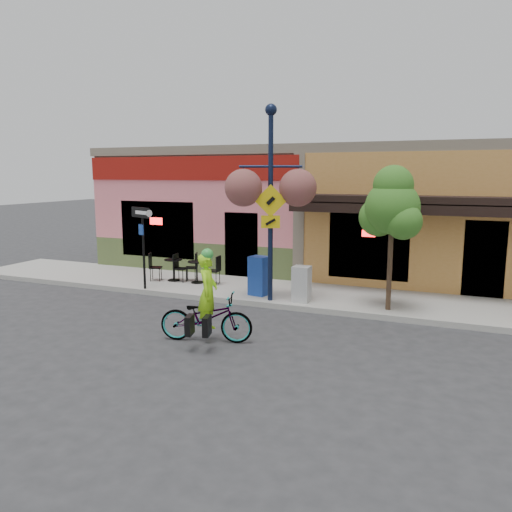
{
  "coord_description": "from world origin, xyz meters",
  "views": [
    {
      "loc": [
        3.73,
        -11.63,
        3.58
      ],
      "look_at": [
        -1.27,
        0.5,
        1.4
      ],
      "focal_mm": 35.0,
      "sensor_mm": 36.0,
      "label": 1
    }
  ],
  "objects_px": {
    "bicycle": "(206,317)",
    "newspaper_box_blue": "(259,276)",
    "newspaper_box_grey": "(302,284)",
    "lamp_post": "(271,205)",
    "one_way_sign": "(144,248)",
    "street_tree": "(391,238)",
    "cyclist_rider": "(208,304)",
    "building": "(356,209)"
  },
  "relations": [
    {
      "from": "bicycle",
      "to": "newspaper_box_blue",
      "type": "distance_m",
      "value": 3.75
    },
    {
      "from": "newspaper_box_grey",
      "to": "newspaper_box_blue",
      "type": "bearing_deg",
      "value": 170.08
    },
    {
      "from": "lamp_post",
      "to": "one_way_sign",
      "type": "height_order",
      "value": "lamp_post"
    },
    {
      "from": "street_tree",
      "to": "newspaper_box_blue",
      "type": "bearing_deg",
      "value": 176.82
    },
    {
      "from": "cyclist_rider",
      "to": "street_tree",
      "type": "xyz_separation_m",
      "value": [
        3.29,
        3.54,
        1.15
      ]
    },
    {
      "from": "lamp_post",
      "to": "newspaper_box_blue",
      "type": "xyz_separation_m",
      "value": [
        -0.51,
        0.45,
        -2.05
      ]
    },
    {
      "from": "building",
      "to": "bicycle",
      "type": "distance_m",
      "value": 10.21
    },
    {
      "from": "bicycle",
      "to": "cyclist_rider",
      "type": "distance_m",
      "value": 0.31
    },
    {
      "from": "building",
      "to": "street_tree",
      "type": "bearing_deg",
      "value": -71.6
    },
    {
      "from": "newspaper_box_blue",
      "to": "building",
      "type": "bearing_deg",
      "value": 87.06
    },
    {
      "from": "bicycle",
      "to": "newspaper_box_grey",
      "type": "bearing_deg",
      "value": -30.7
    },
    {
      "from": "bicycle",
      "to": "lamp_post",
      "type": "bearing_deg",
      "value": -17.61
    },
    {
      "from": "cyclist_rider",
      "to": "bicycle",
      "type": "bearing_deg",
      "value": 76.18
    },
    {
      "from": "building",
      "to": "bicycle",
      "type": "relative_size",
      "value": 9.06
    },
    {
      "from": "one_way_sign",
      "to": "building",
      "type": "bearing_deg",
      "value": 77.15
    },
    {
      "from": "lamp_post",
      "to": "newspaper_box_blue",
      "type": "distance_m",
      "value": 2.16
    },
    {
      "from": "one_way_sign",
      "to": "street_tree",
      "type": "relative_size",
      "value": 0.67
    },
    {
      "from": "newspaper_box_blue",
      "to": "newspaper_box_grey",
      "type": "height_order",
      "value": "newspaper_box_blue"
    },
    {
      "from": "building",
      "to": "newspaper_box_grey",
      "type": "xyz_separation_m",
      "value": [
        -0.14,
        -6.53,
        -1.62
      ]
    },
    {
      "from": "cyclist_rider",
      "to": "street_tree",
      "type": "bearing_deg",
      "value": -56.73
    },
    {
      "from": "building",
      "to": "one_way_sign",
      "type": "bearing_deg",
      "value": -125.86
    },
    {
      "from": "bicycle",
      "to": "newspaper_box_blue",
      "type": "height_order",
      "value": "newspaper_box_blue"
    },
    {
      "from": "one_way_sign",
      "to": "newspaper_box_blue",
      "type": "xyz_separation_m",
      "value": [
        3.47,
        0.59,
        -0.67
      ]
    },
    {
      "from": "lamp_post",
      "to": "street_tree",
      "type": "bearing_deg",
      "value": -17.12
    },
    {
      "from": "bicycle",
      "to": "one_way_sign",
      "type": "bearing_deg",
      "value": 36.27
    },
    {
      "from": "lamp_post",
      "to": "newspaper_box_grey",
      "type": "relative_size",
      "value": 5.38
    },
    {
      "from": "newspaper_box_blue",
      "to": "newspaper_box_grey",
      "type": "bearing_deg",
      "value": -0.89
    },
    {
      "from": "street_tree",
      "to": "newspaper_box_grey",
      "type": "bearing_deg",
      "value": -178.35
    },
    {
      "from": "cyclist_rider",
      "to": "one_way_sign",
      "type": "distance_m",
      "value": 4.97
    },
    {
      "from": "building",
      "to": "lamp_post",
      "type": "xyz_separation_m",
      "value": [
        -0.97,
        -6.71,
        0.51
      ]
    },
    {
      "from": "lamp_post",
      "to": "street_tree",
      "type": "height_order",
      "value": "lamp_post"
    },
    {
      "from": "cyclist_rider",
      "to": "newspaper_box_blue",
      "type": "bearing_deg",
      "value": -8.59
    },
    {
      "from": "cyclist_rider",
      "to": "newspaper_box_grey",
      "type": "relative_size",
      "value": 1.72
    },
    {
      "from": "newspaper_box_grey",
      "to": "street_tree",
      "type": "height_order",
      "value": "street_tree"
    },
    {
      "from": "one_way_sign",
      "to": "bicycle",
      "type": "bearing_deg",
      "value": -16.9
    },
    {
      "from": "cyclist_rider",
      "to": "newspaper_box_grey",
      "type": "bearing_deg",
      "value": -29.94
    },
    {
      "from": "bicycle",
      "to": "street_tree",
      "type": "height_order",
      "value": "street_tree"
    },
    {
      "from": "building",
      "to": "lamp_post",
      "type": "height_order",
      "value": "lamp_post"
    },
    {
      "from": "building",
      "to": "newspaper_box_grey",
      "type": "distance_m",
      "value": 6.73
    },
    {
      "from": "bicycle",
      "to": "lamp_post",
      "type": "distance_m",
      "value": 3.98
    },
    {
      "from": "street_tree",
      "to": "building",
      "type": "bearing_deg",
      "value": 108.4
    },
    {
      "from": "newspaper_box_blue",
      "to": "street_tree",
      "type": "relative_size",
      "value": 0.3
    }
  ]
}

